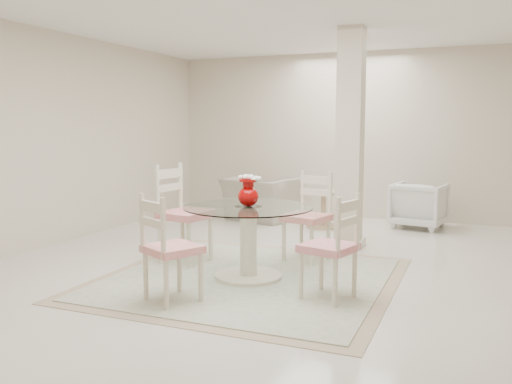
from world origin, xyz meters
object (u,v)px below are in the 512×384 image
at_px(red_vase, 248,191).
at_px(column, 350,139).
at_px(dining_chair_east, 335,240).
at_px(dining_chair_south, 166,241).
at_px(dining_chair_north, 310,210).
at_px(dining_chair_west, 179,206).
at_px(recliner_taupe, 261,199).
at_px(armchair_white, 419,205).
at_px(dining_table, 248,242).
at_px(side_table, 323,211).

bearing_deg(red_vase, column, 72.29).
distance_m(dining_chair_east, dining_chair_south, 1.45).
xyz_separation_m(dining_chair_north, dining_chair_south, (-0.70, -1.92, -0.03)).
bearing_deg(dining_chair_west, recliner_taupe, 11.95).
bearing_deg(armchair_white, red_vase, 79.98).
relative_size(dining_table, dining_chair_west, 1.05).
relative_size(column, dining_chair_east, 2.61).
bearing_deg(dining_table, dining_chair_west, 160.95).
height_order(red_vase, recliner_taupe, red_vase).
height_order(dining_chair_north, recliner_taupe, dining_chair_north).
bearing_deg(armchair_white, column, 77.26).
relative_size(dining_chair_south, recliner_taupe, 0.99).
bearing_deg(dining_table, dining_chair_north, 70.43).
bearing_deg(dining_table, dining_chair_east, -19.64).
bearing_deg(dining_chair_south, dining_chair_east, -127.83).
bearing_deg(dining_chair_south, red_vase, -83.16).
xyz_separation_m(dining_chair_east, recliner_taupe, (-2.10, 3.53, -0.20)).
relative_size(column, dining_chair_south, 2.59).
bearing_deg(recliner_taupe, dining_chair_south, 115.96).
height_order(column, armchair_white, column).
bearing_deg(side_table, dining_chair_west, -109.60).
bearing_deg(dining_chair_north, red_vase, -94.51).
xyz_separation_m(dining_chair_east, dining_chair_north, (-0.62, 1.30, 0.04)).
distance_m(dining_chair_north, armchair_white, 2.69).
height_order(dining_table, red_vase, red_vase).
bearing_deg(dining_chair_west, column, -37.42).
xyz_separation_m(dining_chair_south, side_table, (0.31, 3.90, -0.30)).
bearing_deg(dining_chair_south, recliner_taupe, -52.10).
relative_size(red_vase, dining_chair_west, 0.26).
height_order(dining_chair_east, armchair_white, dining_chair_east).
height_order(dining_chair_east, side_table, dining_chair_east).
xyz_separation_m(red_vase, dining_chair_east, (0.96, -0.35, -0.33)).
bearing_deg(dining_table, side_table, 90.78).
distance_m(dining_chair_west, armchair_white, 3.87).
height_order(column, dining_chair_south, column).
xyz_separation_m(dining_chair_north, recliner_taupe, (-1.48, 2.22, -0.24)).
distance_m(dining_table, armchair_white, 3.70).
height_order(red_vase, side_table, red_vase).
bearing_deg(red_vase, dining_chair_south, -110.33).
xyz_separation_m(dining_chair_south, recliner_taupe, (-0.78, 4.14, -0.21)).
height_order(dining_chair_west, armchair_white, dining_chair_west).
distance_m(dining_chair_north, recliner_taupe, 2.68).
distance_m(column, dining_chair_south, 3.05).
bearing_deg(armchair_white, side_table, 31.84).
bearing_deg(dining_chair_east, armchair_white, -168.94).
bearing_deg(column, dining_chair_north, -105.58).
xyz_separation_m(dining_chair_west, side_table, (0.93, 2.61, -0.38)).
distance_m(column, dining_chair_west, 2.28).
xyz_separation_m(dining_chair_east, dining_chair_south, (-1.31, -0.61, 0.00)).
distance_m(dining_table, dining_chair_south, 1.03).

